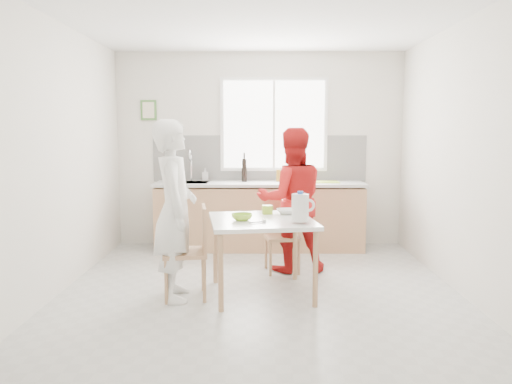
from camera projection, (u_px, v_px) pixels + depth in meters
ground at (260, 294)px, 4.96m from camera, size 4.50×4.50×0.00m
room_shell at (260, 128)px, 4.75m from camera, size 4.50×4.50×4.50m
window at (274, 125)px, 6.96m from camera, size 1.50×0.06×1.30m
backsplash at (260, 159)px, 7.03m from camera, size 3.00×0.02×0.65m
picture_frame at (149, 110)px, 6.95m from camera, size 0.22×0.03×0.28m
kitchen_counter at (259, 219)px, 6.84m from camera, size 2.84×0.64×1.37m
dining_table at (262, 227)px, 4.89m from camera, size 1.12×1.12×0.76m
chair_left at (192, 248)px, 4.82m from camera, size 0.47×0.47×0.90m
chair_far at (281, 232)px, 5.77m from camera, size 0.43×0.43×0.82m
person_white at (175, 210)px, 4.76m from camera, size 0.50×0.68×1.73m
person_red at (291, 200)px, 5.72m from camera, size 0.88×0.73×1.65m
bowl_green at (242, 217)px, 4.80m from camera, size 0.23×0.23×0.06m
bowl_white at (287, 211)px, 5.17m from camera, size 0.24×0.24×0.05m
milk_jug at (301, 207)px, 4.63m from camera, size 0.22×0.16×0.28m
green_box at (267, 210)px, 5.17m from camera, size 0.11×0.11×0.09m
spoon at (257, 222)px, 4.65m from camera, size 0.15×0.09×0.01m
cutting_board at (326, 182)px, 6.75m from camera, size 0.36×0.26×0.01m
wine_bottle_a at (244, 170)px, 6.82m from camera, size 0.07×0.07×0.32m
wine_bottle_b at (244, 170)px, 6.92m from camera, size 0.07×0.07×0.30m
jar_amber at (278, 176)px, 6.88m from camera, size 0.06×0.06×0.16m
soap_bottle at (205, 174)px, 6.95m from camera, size 0.08×0.08×0.18m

